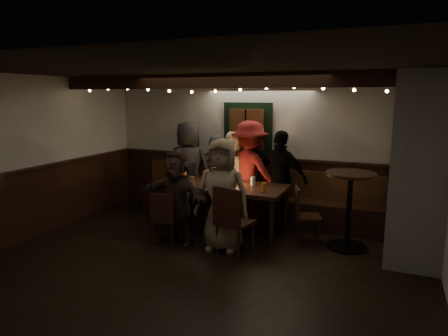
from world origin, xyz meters
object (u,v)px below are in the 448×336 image
at_px(dining_table, 219,188).
at_px(chair_end, 303,211).
at_px(high_top, 349,201).
at_px(person_b, 216,176).
at_px(person_c, 232,176).
at_px(person_f, 178,197).
at_px(person_e, 281,179).
at_px(chair_near_left, 164,215).
at_px(person_g, 222,195).
at_px(person_a, 189,168).
at_px(person_d, 249,172).
at_px(chair_near_right, 231,217).

xyz_separation_m(dining_table, chair_end, (1.41, 0.04, -0.24)).
distance_m(high_top, person_b, 2.62).
bearing_deg(person_c, dining_table, 87.74).
bearing_deg(dining_table, person_f, -113.48).
xyz_separation_m(person_e, person_f, (-1.23, -1.48, -0.10)).
xyz_separation_m(chair_near_left, chair_end, (1.91, 0.99, 0.02)).
bearing_deg(chair_near_left, chair_end, 27.34).
bearing_deg(person_c, chair_end, 149.79).
bearing_deg(chair_near_left, dining_table, 62.12).
bearing_deg(chair_end, person_e, 130.03).
xyz_separation_m(chair_near_left, person_c, (0.45, 1.63, 0.35)).
distance_m(chair_end, person_g, 1.35).
relative_size(dining_table, person_e, 1.33).
height_order(high_top, person_c, person_c).
relative_size(chair_end, person_a, 0.48).
xyz_separation_m(person_c, person_d, (0.33, 0.03, 0.10)).
bearing_deg(person_g, high_top, 17.05).
distance_m(person_b, person_c, 0.36).
xyz_separation_m(high_top, person_f, (-2.46, -0.83, 0.01)).
relative_size(dining_table, person_d, 1.22).
xyz_separation_m(dining_table, person_e, (0.88, 0.68, 0.11)).
relative_size(chair_near_left, person_g, 0.50).
distance_m(chair_end, person_e, 0.90).
bearing_deg(person_e, person_b, 8.38).
relative_size(person_a, person_f, 1.21).
bearing_deg(person_a, person_b, -179.61).
bearing_deg(dining_table, person_e, 37.63).
bearing_deg(person_d, person_f, 81.61).
relative_size(chair_end, person_g, 0.52).
bearing_deg(person_g, dining_table, 109.09).
bearing_deg(chair_near_right, person_g, 140.72).
xyz_separation_m(person_d, person_f, (-0.63, -1.52, -0.17)).
xyz_separation_m(chair_near_right, person_a, (-1.55, 1.63, 0.33)).
distance_m(person_c, person_g, 1.52).
bearing_deg(high_top, chair_end, 178.51).
bearing_deg(person_a, person_e, 171.48).
xyz_separation_m(dining_table, high_top, (2.11, 0.03, 0.00)).
xyz_separation_m(chair_near_left, high_top, (2.61, 0.97, 0.27)).
height_order(chair_near_right, person_e, person_e).
bearing_deg(high_top, person_c, 162.91).
bearing_deg(person_a, person_f, 103.60).
bearing_deg(person_f, person_c, 94.64).
relative_size(high_top, person_a, 0.64).
bearing_deg(chair_near_right, high_top, 32.84).
height_order(person_b, person_g, person_g).
distance_m(high_top, person_g, 1.90).
xyz_separation_m(person_b, person_e, (1.28, -0.09, 0.07)).
relative_size(chair_near_right, person_g, 0.61).
xyz_separation_m(dining_table, person_g, (0.39, -0.77, 0.10)).
distance_m(high_top, person_e, 1.39).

